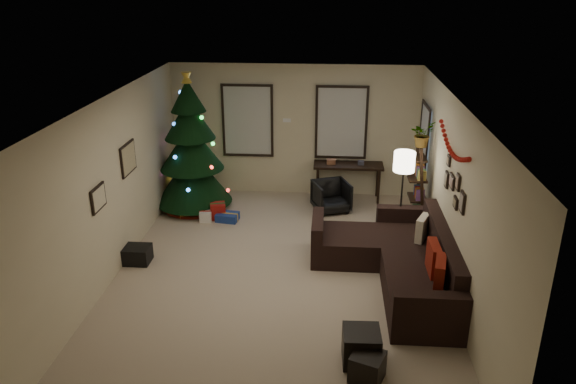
% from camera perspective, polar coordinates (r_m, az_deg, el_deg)
% --- Properties ---
extents(floor, '(7.00, 7.00, 0.00)m').
position_cam_1_polar(floor, '(8.60, -0.99, -8.61)').
color(floor, tan).
rests_on(floor, ground).
extents(ceiling, '(7.00, 7.00, 0.00)m').
position_cam_1_polar(ceiling, '(7.61, -1.12, 9.26)').
color(ceiling, white).
rests_on(ceiling, floor).
extents(wall_back, '(5.00, 0.00, 5.00)m').
position_cam_1_polar(wall_back, '(11.32, 0.65, 6.35)').
color(wall_back, beige).
rests_on(wall_back, floor).
extents(wall_front, '(5.00, 0.00, 5.00)m').
position_cam_1_polar(wall_front, '(4.95, -5.05, -15.37)').
color(wall_front, beige).
rests_on(wall_front, floor).
extents(wall_left, '(0.00, 7.00, 7.00)m').
position_cam_1_polar(wall_left, '(8.60, -17.87, 0.27)').
color(wall_left, beige).
rests_on(wall_left, floor).
extents(wall_right, '(0.00, 7.00, 7.00)m').
position_cam_1_polar(wall_right, '(8.17, 16.70, -0.72)').
color(wall_right, beige).
rests_on(wall_right, floor).
extents(window_back_left, '(1.05, 0.06, 1.50)m').
position_cam_1_polar(window_back_left, '(11.34, -4.19, 7.36)').
color(window_back_left, '#728CB2').
rests_on(window_back_left, wall_back).
extents(window_back_right, '(1.05, 0.06, 1.50)m').
position_cam_1_polar(window_back_right, '(11.22, 5.53, 7.16)').
color(window_back_right, '#728CB2').
rests_on(window_back_right, wall_back).
extents(window_right_wall, '(0.06, 0.90, 1.30)m').
position_cam_1_polar(window_right_wall, '(10.48, 13.94, 5.32)').
color(window_right_wall, '#728CB2').
rests_on(window_right_wall, wall_right).
extents(christmas_tree, '(1.49, 1.49, 2.77)m').
position_cam_1_polar(christmas_tree, '(10.76, -9.95, 4.07)').
color(christmas_tree, black).
rests_on(christmas_tree, floor).
extents(presents, '(1.23, 0.89, 0.30)m').
position_cam_1_polar(presents, '(10.67, -8.52, -1.86)').
color(presents, silver).
rests_on(presents, floor).
extents(sofa, '(2.02, 2.92, 0.90)m').
position_cam_1_polar(sofa, '(8.54, 11.38, -7.02)').
color(sofa, black).
rests_on(sofa, floor).
extents(pillow_red_a, '(0.23, 0.50, 0.48)m').
position_cam_1_polar(pillow_red_a, '(7.56, 15.36, -8.41)').
color(pillow_red_a, maroon).
rests_on(pillow_red_a, sofa).
extents(pillow_red_b, '(0.13, 0.48, 0.48)m').
position_cam_1_polar(pillow_red_b, '(7.96, 14.79, -6.77)').
color(pillow_red_b, maroon).
rests_on(pillow_red_b, sofa).
extents(pillow_cream, '(0.27, 0.41, 0.40)m').
position_cam_1_polar(pillow_cream, '(8.87, 13.71, -3.67)').
color(pillow_cream, beige).
rests_on(pillow_cream, sofa).
extents(ottoman_near, '(0.45, 0.45, 0.42)m').
position_cam_1_polar(ottoman_near, '(6.85, 7.58, -15.54)').
color(ottoman_near, black).
rests_on(ottoman_near, floor).
extents(ottoman_far, '(0.46, 0.46, 0.33)m').
position_cam_1_polar(ottoman_far, '(6.63, 8.20, -17.46)').
color(ottoman_far, black).
rests_on(ottoman_far, floor).
extents(desk, '(1.40, 0.50, 0.75)m').
position_cam_1_polar(desk, '(11.24, 6.25, 2.45)').
color(desk, black).
rests_on(desk, floor).
extents(desk_chair, '(0.75, 0.73, 0.61)m').
position_cam_1_polar(desk_chair, '(10.75, 4.50, -0.45)').
color(desk_chair, black).
rests_on(desk_chair, floor).
extents(bookshelf, '(0.30, 0.49, 1.65)m').
position_cam_1_polar(bookshelf, '(9.85, 13.36, 0.03)').
color(bookshelf, black).
rests_on(bookshelf, floor).
extents(potted_plant, '(0.69, 0.69, 0.58)m').
position_cam_1_polar(potted_plant, '(9.70, 13.75, 6.22)').
color(potted_plant, '#4C4C4C').
rests_on(potted_plant, bookshelf).
extents(floor_lamp, '(0.35, 0.35, 1.65)m').
position_cam_1_polar(floor_lamp, '(9.22, 11.88, 2.47)').
color(floor_lamp, black).
rests_on(floor_lamp, floor).
extents(art_map, '(0.04, 0.60, 0.50)m').
position_cam_1_polar(art_map, '(9.19, -16.21, 3.35)').
color(art_map, black).
rests_on(art_map, wall_left).
extents(art_abstract, '(0.04, 0.45, 0.35)m').
position_cam_1_polar(art_abstract, '(8.15, -19.03, -0.60)').
color(art_abstract, black).
rests_on(art_abstract, wall_left).
extents(gallery, '(0.03, 1.25, 0.54)m').
position_cam_1_polar(gallery, '(8.02, 16.82, 0.55)').
color(gallery, black).
rests_on(gallery, wall_right).
extents(garland, '(0.08, 1.90, 0.30)m').
position_cam_1_polar(garland, '(8.08, 16.66, 4.67)').
color(garland, '#A5140C').
rests_on(garland, wall_right).
extents(stocking_left, '(0.20, 0.05, 0.36)m').
position_cam_1_polar(stocking_left, '(11.33, -0.06, 6.82)').
color(stocking_left, '#990F0C').
rests_on(stocking_left, wall_back).
extents(stocking_right, '(0.20, 0.05, 0.36)m').
position_cam_1_polar(stocking_right, '(11.30, 1.63, 7.18)').
color(stocking_right, '#990F0C').
rests_on(stocking_right, wall_back).
extents(storage_bin, '(0.54, 0.36, 0.27)m').
position_cam_1_polar(storage_bin, '(9.24, -15.70, -6.23)').
color(storage_bin, black).
rests_on(storage_bin, floor).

